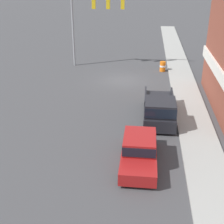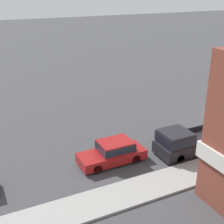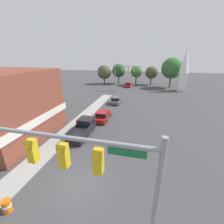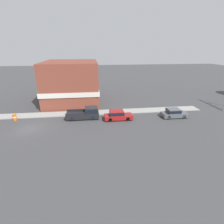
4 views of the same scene
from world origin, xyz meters
name	(u,v)px [view 2 (image 2 of 4)]	position (x,y,z in m)	size (l,w,h in m)	color
car_lead	(113,152)	(-2.03, 13.58, 0.82)	(1.89, 4.69, 1.58)	black
pickup_truck_parked	(185,142)	(-3.24, 8.36, 0.95)	(2.11, 5.43, 1.95)	black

